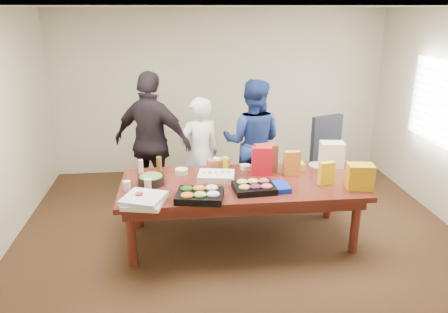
{
  "coord_description": "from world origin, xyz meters",
  "views": [
    {
      "loc": [
        -0.71,
        -4.69,
        2.69
      ],
      "look_at": [
        -0.19,
        0.1,
        1.04
      ],
      "focal_mm": 34.98,
      "sensor_mm": 36.0,
      "label": 1
    }
  ],
  "objects": [
    {
      "name": "grocery_bag_white",
      "position": [
        1.23,
        0.42,
        0.91
      ],
      "size": [
        0.33,
        0.26,
        0.32
      ],
      "primitive_type": "cube",
      "rotation": [
        0.0,
        0.0,
        -0.16
      ],
      "color": "white",
      "rests_on": "conference_table"
    },
    {
      "name": "wall_back",
      "position": [
        0.0,
        2.5,
        1.35
      ],
      "size": [
        5.5,
        0.04,
        2.7
      ],
      "primitive_type": "cube",
      "color": "beige",
      "rests_on": "floor"
    },
    {
      "name": "mustard_bottle",
      "position": [
        -0.13,
        0.44,
        0.83
      ],
      "size": [
        0.07,
        0.07,
        0.17
      ],
      "primitive_type": "cylinder",
      "rotation": [
        0.0,
        0.0,
        0.31
      ],
      "color": "yellow",
      "rests_on": "conference_table"
    },
    {
      "name": "person_left",
      "position": [
        -1.06,
        0.99,
        0.96
      ],
      "size": [
        1.22,
        0.93,
        1.93
      ],
      "primitive_type": "imported",
      "rotation": [
        0.0,
        0.0,
        2.68
      ],
      "color": "black",
      "rests_on": "floor"
    },
    {
      "name": "chip_bag_red",
      "position": [
        0.28,
        0.2,
        0.93
      ],
      "size": [
        0.25,
        0.13,
        0.35
      ],
      "primitive_type": "cube",
      "rotation": [
        0.0,
        0.0,
        -0.13
      ],
      "color": "red",
      "rests_on": "conference_table"
    },
    {
      "name": "plate_b",
      "position": [
        0.73,
        0.48,
        0.76
      ],
      "size": [
        0.28,
        0.28,
        0.01
      ],
      "primitive_type": "cylinder",
      "rotation": [
        0.0,
        0.0,
        -0.34
      ],
      "color": "silver",
      "rests_on": "conference_table"
    },
    {
      "name": "wall_front",
      "position": [
        0.0,
        -2.5,
        1.35
      ],
      "size": [
        5.5,
        0.04,
        2.7
      ],
      "primitive_type": "cube",
      "color": "beige",
      "rests_on": "floor"
    },
    {
      "name": "dressing_bottle",
      "position": [
        -0.96,
        0.43,
        0.85
      ],
      "size": [
        0.08,
        0.08,
        0.2
      ],
      "primitive_type": "cylinder",
      "rotation": [
        0.0,
        0.0,
        -0.23
      ],
      "color": "brown",
      "rests_on": "conference_table"
    },
    {
      "name": "office_chair",
      "position": [
        1.4,
        0.9,
        0.59
      ],
      "size": [
        0.78,
        0.78,
        1.19
      ],
      "primitive_type": "cube",
      "rotation": [
        0.0,
        0.0,
        0.36
      ],
      "color": "black",
      "rests_on": "floor"
    },
    {
      "name": "ranch_bottle",
      "position": [
        -1.18,
        0.39,
        0.84
      ],
      "size": [
        0.08,
        0.08,
        0.18
      ],
      "primitive_type": "cylinder",
      "rotation": [
        0.0,
        0.0,
        0.35
      ],
      "color": "silver",
      "rests_on": "conference_table"
    },
    {
      "name": "window_blinds",
      "position": [
        2.68,
        0.6,
        1.5
      ],
      "size": [
        0.04,
        1.36,
        1.0
      ],
      "primitive_type": "cube",
      "color": "beige",
      "rests_on": "wall_right"
    },
    {
      "name": "pizza_box_lower",
      "position": [
        -1.09,
        -0.49,
        0.77
      ],
      "size": [
        0.47,
        0.47,
        0.05
      ],
      "primitive_type": "cube",
      "rotation": [
        0.0,
        0.0,
        -0.22
      ],
      "color": "#EEEACE",
      "rests_on": "conference_table"
    },
    {
      "name": "chip_bag_blue",
      "position": [
        0.31,
        -0.27,
        0.78
      ],
      "size": [
        0.4,
        0.31,
        0.06
      ],
      "primitive_type": "cube",
      "rotation": [
        0.0,
        0.0,
        0.08
      ],
      "color": "#0D29C7",
      "rests_on": "conference_table"
    },
    {
      "name": "plate_a",
      "position": [
        1.08,
        0.44,
        0.76
      ],
      "size": [
        0.29,
        0.29,
        0.01
      ],
      "primitive_type": "cylinder",
      "rotation": [
        0.0,
        0.0,
        0.16
      ],
      "color": "silver",
      "rests_on": "conference_table"
    },
    {
      "name": "red_cup",
      "position": [
        -1.14,
        -0.46,
        0.8
      ],
      "size": [
        0.09,
        0.09,
        0.11
      ],
      "primitive_type": "cylinder",
      "rotation": [
        0.0,
        0.0,
        0.05
      ],
      "color": "#AC281E",
      "rests_on": "conference_table"
    },
    {
      "name": "chip_bag_orange",
      "position": [
        0.65,
        0.17,
        0.9
      ],
      "size": [
        0.2,
        0.09,
        0.3
      ],
      "primitive_type": "cube",
      "rotation": [
        0.0,
        0.0,
        0.03
      ],
      "color": "orange",
      "rests_on": "conference_table"
    },
    {
      "name": "clear_cup_b",
      "position": [
        -1.3,
        -0.11,
        0.81
      ],
      "size": [
        0.1,
        0.1,
        0.11
      ],
      "primitive_type": "cylinder",
      "rotation": [
        0.0,
        0.0,
        0.34
      ],
      "color": "silver",
      "rests_on": "conference_table"
    },
    {
      "name": "dip_bowl_a",
      "position": [
        0.12,
        0.43,
        0.78
      ],
      "size": [
        0.16,
        0.16,
        0.05
      ],
      "primitive_type": "cylinder",
      "rotation": [
        0.0,
        0.0,
        -0.29
      ],
      "color": "beige",
      "rests_on": "conference_table"
    },
    {
      "name": "window_panel",
      "position": [
        2.72,
        0.6,
        1.5
      ],
      "size": [
        0.03,
        1.4,
        1.1
      ],
      "primitive_type": "cube",
      "color": "white",
      "rests_on": "wall_right"
    },
    {
      "name": "clear_cup_a",
      "position": [
        -1.07,
        -0.09,
        0.81
      ],
      "size": [
        0.11,
        0.11,
        0.12
      ],
      "primitive_type": "cylinder",
      "rotation": [
        0.0,
        0.0,
        0.33
      ],
      "color": "silver",
      "rests_on": "conference_table"
    },
    {
      "name": "banana_bunch",
      "position": [
        0.73,
        0.36,
        0.79
      ],
      "size": [
        0.26,
        0.16,
        0.08
      ],
      "primitive_type": "cube",
      "rotation": [
        0.0,
        0.0,
        -0.06
      ],
      "color": "yellow",
      "rests_on": "conference_table"
    },
    {
      "name": "salad_bowl",
      "position": [
        -1.04,
        0.05,
        0.8
      ],
      "size": [
        0.4,
        0.4,
        0.1
      ],
      "primitive_type": "cylinder",
      "rotation": [
        0.0,
        0.0,
        -0.34
      ],
      "color": "black",
      "rests_on": "conference_table"
    },
    {
      "name": "grocery_bag_yellow",
      "position": [
        1.3,
        -0.33,
        0.89
      ],
      "size": [
        0.31,
        0.24,
        0.29
      ],
      "primitive_type": "cube",
      "rotation": [
        0.0,
        0.0,
        -0.15
      ],
      "color": "#DBA20C",
      "rests_on": "conference_table"
    },
    {
      "name": "dip_bowl_b",
      "position": [
        -0.69,
        0.35,
        0.78
      ],
      "size": [
        0.19,
        0.19,
        0.06
      ],
      "primitive_type": "cylinder",
      "rotation": [
        0.0,
        0.0,
        -0.2
      ],
      "color": "beige",
      "rests_on": "conference_table"
    },
    {
      "name": "conference_table",
      "position": [
        0.0,
        0.0,
        0.38
      ],
      "size": [
        2.8,
        1.2,
        0.75
      ],
      "primitive_type": "cube",
      "color": "#4C1C0F",
      "rests_on": "floor"
    },
    {
      "name": "mayo_jar",
      "position": [
        -0.24,
        0.5,
        0.82
      ],
      "size": [
        0.11,
        0.11,
        0.13
      ],
      "primitive_type": "cylinder",
      "rotation": [
        0.0,
        0.0,
        -0.27
      ],
      "color": "white",
      "rests_on": "conference_table"
    },
    {
      "name": "kraft_bag",
      "position": [
        0.35,
        0.31,
        0.92
      ],
      "size": [
        0.29,
        0.2,
        0.35
      ],
      "primitive_type": "cube",
      "rotation": [
        0.0,
        0.0,
        0.17
      ],
      "color": "brown",
      "rests_on": "conference_table"
    },
    {
      "name": "chip_bag_yellow",
      "position": [
        0.97,
        -0.17,
        0.88
      ],
      "size": [
        0.19,
        0.11,
        0.27
      ],
      "primitive_type": "cube",
      "rotation": [
        0.0,
        0.0,
        0.21
      ],
      "color": "yellow",
      "rests_on": "conference_table"
    },
    {
      "name": "person_center",
      "position": [
        -0.43,
        0.92,
        0.79
      ],
      "size": [
        0.67,
        0.54,
        1.59
      ],
      "primitive_type": "imported",
      "rotation": [
        0.0,
        0.0,
        3.45
      ],
      "color": "silver",
      "rests_on": "floor"
    },
    {
      "name": "floor",
      "position": [
        0.0,
        0.0,
        -0.01
      ],
      "size": [
        5.5,
        5.0,
        0.02
      ],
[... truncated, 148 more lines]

